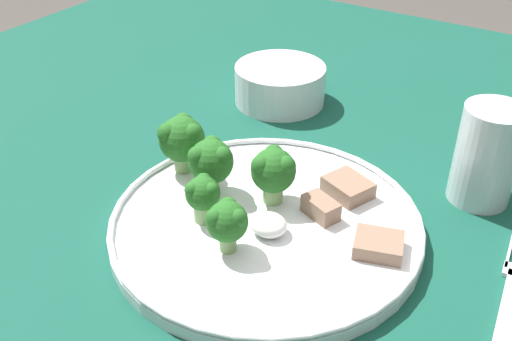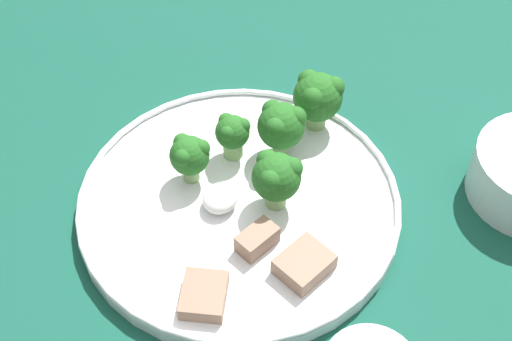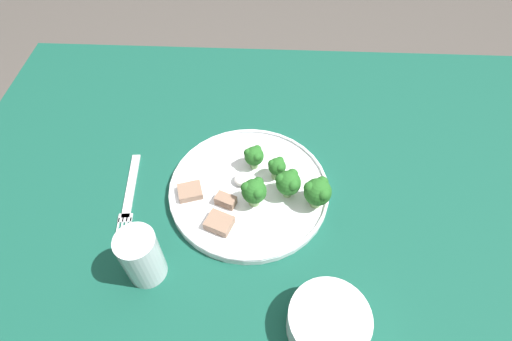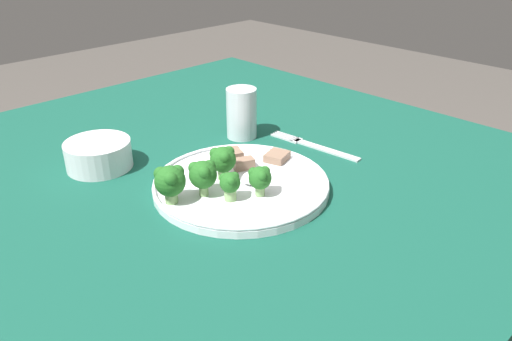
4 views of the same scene
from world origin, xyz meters
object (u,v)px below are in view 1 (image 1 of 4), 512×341
object	(u,v)px
dinner_plate	(266,224)
drinking_glass	(486,160)
cream_bowl	(280,85)
fork	(510,307)

from	to	relation	value
dinner_plate	drinking_glass	distance (m)	0.22
cream_bowl	drinking_glass	bearing A→B (deg)	-15.34
cream_bowl	dinner_plate	bearing A→B (deg)	-62.08
dinner_plate	fork	xyz separation A→B (m)	(0.22, 0.02, -0.01)
dinner_plate	fork	size ratio (longest dim) A/B	1.44
fork	drinking_glass	bearing A→B (deg)	115.05
fork	drinking_glass	world-z (taller)	drinking_glass
dinner_plate	cream_bowl	size ratio (longest dim) A/B	2.49
cream_bowl	drinking_glass	size ratio (longest dim) A/B	1.15
dinner_plate	drinking_glass	xyz separation A→B (m)	(0.15, 0.16, 0.04)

